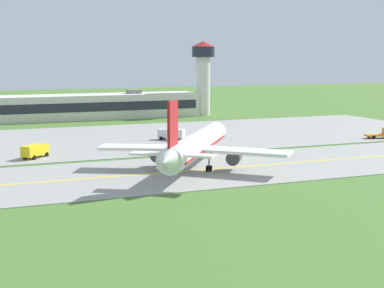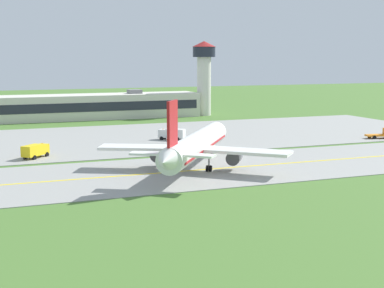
{
  "view_description": "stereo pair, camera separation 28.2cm",
  "coord_description": "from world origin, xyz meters",
  "px_view_note": "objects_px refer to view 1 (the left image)",
  "views": [
    {
      "loc": [
        -36.35,
        -89.47,
        19.01
      ],
      "look_at": [
        0.71,
        3.44,
        4.0
      ],
      "focal_mm": 55.24,
      "sensor_mm": 36.0,
      "label": 1
    },
    {
      "loc": [
        -36.08,
        -89.57,
        19.01
      ],
      "look_at": [
        0.71,
        3.44,
        4.0
      ],
      "focal_mm": 55.24,
      "sensor_mm": 36.0,
      "label": 2
    }
  ],
  "objects_px": {
    "service_truck_fuel": "(35,150)",
    "airplane_lead": "(196,145)",
    "control_tower": "(203,70)",
    "service_truck_baggage": "(172,134)",
    "service_truck_catering": "(383,133)"
  },
  "relations": [
    {
      "from": "service_truck_fuel",
      "to": "airplane_lead",
      "type": "bearing_deg",
      "value": -41.7
    },
    {
      "from": "airplane_lead",
      "to": "control_tower",
      "type": "xyz_separation_m",
      "value": [
        36.64,
        83.92,
        10.23
      ]
    },
    {
      "from": "airplane_lead",
      "to": "service_truck_baggage",
      "type": "bearing_deg",
      "value": 76.86
    },
    {
      "from": "control_tower",
      "to": "airplane_lead",
      "type": "bearing_deg",
      "value": -113.59
    },
    {
      "from": "control_tower",
      "to": "service_truck_baggage",
      "type": "bearing_deg",
      "value": -119.96
    },
    {
      "from": "airplane_lead",
      "to": "service_truck_catering",
      "type": "xyz_separation_m",
      "value": [
        54.48,
        18.91,
        -2.95
      ]
    },
    {
      "from": "airplane_lead",
      "to": "service_truck_catering",
      "type": "distance_m",
      "value": 57.74
    },
    {
      "from": "service_truck_catering",
      "to": "control_tower",
      "type": "xyz_separation_m",
      "value": [
        -17.84,
        65.01,
        13.18
      ]
    },
    {
      "from": "service_truck_fuel",
      "to": "control_tower",
      "type": "distance_m",
      "value": 88.04
    },
    {
      "from": "service_truck_baggage",
      "to": "service_truck_fuel",
      "type": "distance_m",
      "value": 34.33
    },
    {
      "from": "service_truck_baggage",
      "to": "service_truck_catering",
      "type": "relative_size",
      "value": 0.89
    },
    {
      "from": "service_truck_fuel",
      "to": "control_tower",
      "type": "relative_size",
      "value": 0.24
    },
    {
      "from": "service_truck_fuel",
      "to": "service_truck_catering",
      "type": "bearing_deg",
      "value": -1.66
    },
    {
      "from": "service_truck_catering",
      "to": "control_tower",
      "type": "bearing_deg",
      "value": 105.34
    },
    {
      "from": "service_truck_baggage",
      "to": "service_truck_catering",
      "type": "distance_m",
      "value": 48.94
    }
  ]
}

